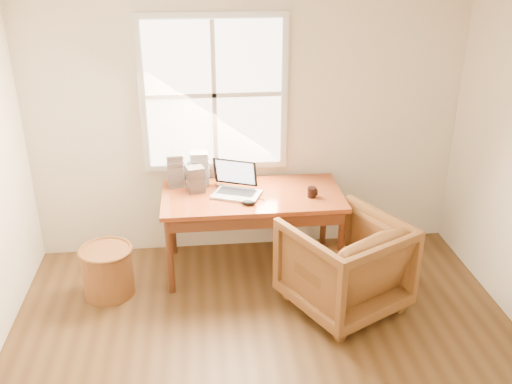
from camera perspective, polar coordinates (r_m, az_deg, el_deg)
room_shell at (r=3.34m, az=2.04°, el=-2.91°), size 4.04×4.54×2.64m
desk at (r=5.06m, az=-0.37°, el=-0.39°), size 1.60×0.80×0.04m
armchair at (r=4.73m, az=8.79°, el=-7.15°), size 1.15×1.16×0.79m
wicker_stool at (r=5.09m, az=-14.60°, el=-7.71°), size 0.49×0.49×0.43m
laptop at (r=4.96m, az=-1.96°, el=1.06°), size 0.48×0.49×0.27m
mouse at (r=4.84m, az=-0.77°, el=-1.07°), size 0.13×0.10×0.04m
coffee_mug at (r=5.00m, az=5.60°, el=-0.02°), size 0.10×0.10×0.09m
cd_stack_a at (r=5.23m, az=-5.66°, el=2.43°), size 0.17×0.15×0.31m
cd_stack_b at (r=5.09m, az=-6.03°, el=1.28°), size 0.17×0.16×0.23m
cd_stack_c at (r=5.21m, az=-8.04°, el=2.21°), size 0.15×0.14×0.31m
cd_stack_d at (r=5.29m, az=-5.80°, el=2.00°), size 0.19×0.18×0.19m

